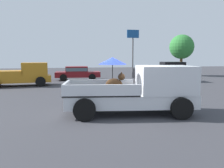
{
  "coord_description": "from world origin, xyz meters",
  "views": [
    {
      "loc": [
        -2.62,
        -8.6,
        2.25
      ],
      "look_at": [
        -0.55,
        0.86,
        1.1
      ],
      "focal_mm": 36.58,
      "sensor_mm": 36.0,
      "label": 1
    }
  ],
  "objects_px": {
    "pickup_truck_far": "(22,75)",
    "parked_sedan_near": "(77,72)",
    "motel_sign": "(133,44)",
    "pickup_truck_red": "(162,72)",
    "pickup_truck_main": "(142,89)"
  },
  "relations": [
    {
      "from": "parked_sedan_near",
      "to": "pickup_truck_red",
      "type": "bearing_deg",
      "value": -18.83
    },
    {
      "from": "parked_sedan_near",
      "to": "motel_sign",
      "type": "distance_m",
      "value": 7.63
    },
    {
      "from": "pickup_truck_red",
      "to": "parked_sedan_near",
      "type": "height_order",
      "value": "pickup_truck_red"
    },
    {
      "from": "pickup_truck_red",
      "to": "motel_sign",
      "type": "relative_size",
      "value": 0.94
    },
    {
      "from": "pickup_truck_far",
      "to": "motel_sign",
      "type": "bearing_deg",
      "value": 24.04
    },
    {
      "from": "pickup_truck_far",
      "to": "parked_sedan_near",
      "type": "height_order",
      "value": "pickup_truck_far"
    },
    {
      "from": "pickup_truck_main",
      "to": "pickup_truck_red",
      "type": "xyz_separation_m",
      "value": [
        5.88,
        10.99,
        -0.09
      ]
    },
    {
      "from": "pickup_truck_far",
      "to": "parked_sedan_near",
      "type": "xyz_separation_m",
      "value": [
        4.56,
        3.69,
        -0.13
      ]
    },
    {
      "from": "pickup_truck_far",
      "to": "pickup_truck_red",
      "type": "bearing_deg",
      "value": -2.69
    },
    {
      "from": "pickup_truck_main",
      "to": "motel_sign",
      "type": "height_order",
      "value": "motel_sign"
    },
    {
      "from": "parked_sedan_near",
      "to": "pickup_truck_main",
      "type": "bearing_deg",
      "value": -80.21
    },
    {
      "from": "pickup_truck_far",
      "to": "motel_sign",
      "type": "height_order",
      "value": "motel_sign"
    },
    {
      "from": "pickup_truck_main",
      "to": "parked_sedan_near",
      "type": "height_order",
      "value": "pickup_truck_main"
    },
    {
      "from": "pickup_truck_far",
      "to": "motel_sign",
      "type": "distance_m",
      "value": 13.07
    },
    {
      "from": "pickup_truck_far",
      "to": "pickup_truck_main",
      "type": "bearing_deg",
      "value": -64.88
    }
  ]
}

